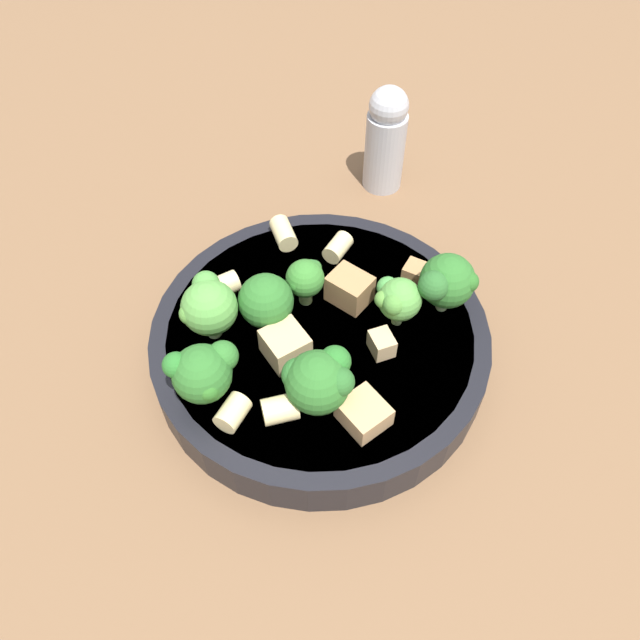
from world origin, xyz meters
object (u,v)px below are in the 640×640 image
object	(u,v)px
chicken_chunk_3	(416,272)
chicken_chunk_4	(364,413)
broccoli_floret_2	(319,380)
chicken_chunk_2	(345,286)
pepper_shaker	(386,138)
rigatoni_0	(218,288)
broccoli_floret_3	(397,299)
rigatoni_4	(284,233)
chicken_chunk_0	(382,344)
broccoli_floret_4	(203,372)
rigatoni_1	(280,409)
rigatoni_3	(338,247)
broccoli_floret_1	(266,300)
broccoli_floret_5	(208,306)
broccoli_floret_0	(446,282)
broccoli_floret_6	(305,278)
pasta_bowl	(320,340)
rigatoni_2	(237,415)
chicken_chunk_1	(285,345)

from	to	relation	value
chicken_chunk_3	chicken_chunk_4	world-z (taller)	chicken_chunk_4
broccoli_floret_2	chicken_chunk_2	bearing A→B (deg)	115.06
broccoli_floret_2	pepper_shaker	distance (m)	0.25
rigatoni_0	broccoli_floret_3	bearing A→B (deg)	26.04
broccoli_floret_2	chicken_chunk_4	bearing A→B (deg)	10.85
chicken_chunk_2	chicken_chunk_4	xyz separation A→B (m)	(0.07, -0.07, -0.00)
rigatoni_4	chicken_chunk_0	bearing A→B (deg)	-19.49
broccoli_floret_4	rigatoni_1	bearing A→B (deg)	19.09
broccoli_floret_4	rigatoni_3	world-z (taller)	broccoli_floret_4
broccoli_floret_1	chicken_chunk_4	bearing A→B (deg)	-13.57
broccoli_floret_4	pepper_shaker	distance (m)	0.27
rigatoni_0	pepper_shaker	xyz separation A→B (m)	(0.00, 0.20, 0.01)
broccoli_floret_5	chicken_chunk_3	distance (m)	0.15
broccoli_floret_2	rigatoni_4	bearing A→B (deg)	137.84
broccoli_floret_0	broccoli_floret_6	world-z (taller)	broccoli_floret_0
broccoli_floret_6	chicken_chunk_4	xyz separation A→B (m)	(0.09, -0.05, -0.01)
broccoli_floret_2	chicken_chunk_2	world-z (taller)	broccoli_floret_2
pasta_bowl	broccoli_floret_0	distance (m)	0.09
broccoli_floret_1	chicken_chunk_0	bearing A→B (deg)	19.95
chicken_chunk_2	broccoli_floret_6	bearing A→B (deg)	-136.15
broccoli_floret_1	broccoli_floret_6	distance (m)	0.03
broccoli_floret_4	broccoli_floret_6	bearing A→B (deg)	89.88
pasta_bowl	chicken_chunk_3	xyz separation A→B (m)	(0.03, 0.08, 0.02)
chicken_chunk_2	chicken_chunk_3	size ratio (longest dim) A/B	1.74
broccoli_floret_3	rigatoni_0	bearing A→B (deg)	-153.96
broccoli_floret_2	rigatoni_2	world-z (taller)	broccoli_floret_2
broccoli_floret_3	rigatoni_3	world-z (taller)	broccoli_floret_3
broccoli_floret_4	rigatoni_3	bearing A→B (deg)	93.29
pasta_bowl	chicken_chunk_0	world-z (taller)	chicken_chunk_0
broccoli_floret_5	chicken_chunk_3	size ratio (longest dim) A/B	2.84
chicken_chunk_2	broccoli_floret_0	bearing A→B (deg)	27.07
broccoli_floret_3	chicken_chunk_4	world-z (taller)	broccoli_floret_3
broccoli_floret_1	broccoli_floret_0	bearing A→B (deg)	42.70
broccoli_floret_1	broccoli_floret_4	world-z (taller)	broccoli_floret_4
broccoli_floret_0	chicken_chunk_2	xyz separation A→B (m)	(-0.06, -0.03, -0.02)
broccoli_floret_5	chicken_chunk_1	world-z (taller)	broccoli_floret_5
broccoli_floret_6	chicken_chunk_4	bearing A→B (deg)	-32.14
rigatoni_1	chicken_chunk_0	bearing A→B (deg)	74.88
chicken_chunk_1	broccoli_floret_6	bearing A→B (deg)	112.33
rigatoni_1	rigatoni_2	size ratio (longest dim) A/B	1.04
broccoli_floret_6	pasta_bowl	bearing A→B (deg)	-32.17
rigatoni_2	chicken_chunk_4	xyz separation A→B (m)	(0.06, 0.05, -0.00)
broccoli_floret_0	chicken_chunk_3	size ratio (longest dim) A/B	2.88
rigatoni_0	chicken_chunk_0	world-z (taller)	same
pasta_bowl	chicken_chunk_4	bearing A→B (deg)	-32.13
broccoli_floret_6	chicken_chunk_0	bearing A→B (deg)	-3.85
broccoli_floret_4	chicken_chunk_0	world-z (taller)	broccoli_floret_4
rigatoni_0	rigatoni_3	distance (m)	0.09
rigatoni_4	pepper_shaker	size ratio (longest dim) A/B	0.27
broccoli_floret_0	broccoli_floret_3	bearing A→B (deg)	-124.65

